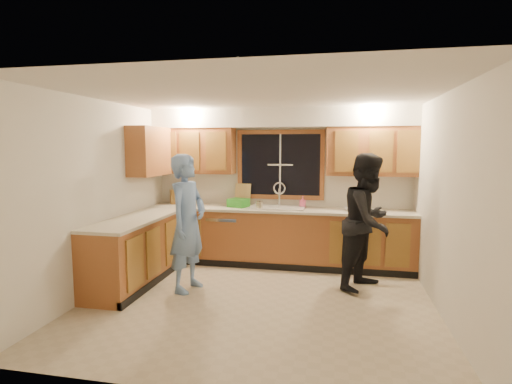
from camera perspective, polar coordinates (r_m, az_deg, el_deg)
floor at (r=5.08m, az=0.27°, el=-15.40°), size 4.20×4.20×0.00m
ceiling at (r=4.76m, az=0.29°, el=13.80°), size 4.20×4.20×0.00m
wall_back at (r=6.62m, az=3.48°, el=0.88°), size 4.20×0.00×4.20m
wall_left at (r=5.56m, az=-21.46°, el=-0.62°), size 0.00×3.80×3.80m
wall_right at (r=4.82m, az=25.61°, el=-1.84°), size 0.00×3.80×3.80m
base_cabinets_back at (r=6.46m, az=3.06°, el=-6.54°), size 4.20×0.60×0.88m
base_cabinets_left at (r=5.85m, az=-16.76°, el=-8.19°), size 0.60×1.90×0.88m
countertop_back at (r=6.36m, az=3.06°, el=-2.53°), size 4.20×0.63×0.04m
countertop_left at (r=5.75m, az=-16.78°, el=-3.76°), size 0.63×1.90×0.04m
upper_cabinets_left at (r=6.78m, az=-8.76°, el=5.82°), size 1.35×0.33×0.75m
upper_cabinets_right at (r=6.38m, az=16.14°, el=5.60°), size 1.35×0.33×0.75m
upper_cabinets_return at (r=6.42m, az=-14.98°, el=5.64°), size 0.33×0.90×0.75m
soffit at (r=6.43m, az=3.33°, el=10.53°), size 4.20×0.35×0.30m
window_frame at (r=6.59m, az=3.49°, el=3.90°), size 1.44×0.03×1.14m
sink at (r=6.38m, az=3.08°, el=-2.82°), size 0.86×0.52×0.57m
dishwasher at (r=6.63m, az=-4.29°, el=-6.48°), size 0.60×0.56×0.82m
stove at (r=5.37m, az=-19.67°, el=-9.49°), size 0.58×0.75×0.90m
man at (r=5.32m, az=-9.74°, el=-4.37°), size 0.55×0.73×1.80m
woman at (r=5.52m, az=15.75°, el=-4.07°), size 1.04×1.11×1.81m
knife_block at (r=6.97m, az=-11.56°, el=-0.68°), size 0.17×0.17×0.25m
cutting_board at (r=6.67m, az=-1.92°, el=-0.34°), size 0.28×0.13×0.36m
dish_crate at (r=6.51m, az=-2.53°, el=-1.54°), size 0.36×0.34×0.13m
soap_bottle at (r=6.44m, az=6.68°, el=-1.42°), size 0.10×0.10×0.19m
bowl at (r=6.29m, az=13.42°, el=-2.38°), size 0.27×0.27×0.05m
can_left at (r=6.26m, az=0.35°, el=-1.88°), size 0.09×0.09×0.13m
can_right at (r=6.19m, az=0.64°, el=-1.96°), size 0.08×0.08×0.13m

